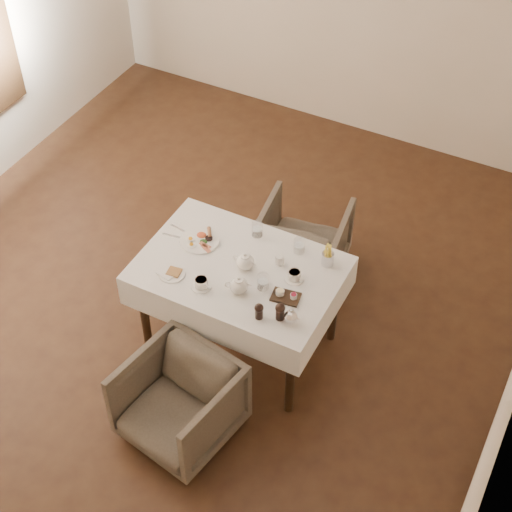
{
  "coord_description": "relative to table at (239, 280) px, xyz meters",
  "views": [
    {
      "loc": [
        2.21,
        -3.32,
        4.31
      ],
      "look_at": [
        0.58,
        -0.2,
        0.82
      ],
      "focal_mm": 55.0,
      "sensor_mm": 36.0,
      "label": 1
    }
  ],
  "objects": [
    {
      "name": "pepper_mill_left",
      "position": [
        0.31,
        -0.31,
        0.17
      ],
      "size": [
        0.06,
        0.06,
        0.11
      ],
      "primitive_type": null,
      "rotation": [
        0.0,
        0.0,
        -0.06
      ],
      "color": "black",
      "rests_on": "table"
    },
    {
      "name": "glass_right",
      "position": [
        0.28,
        0.31,
        0.17
      ],
      "size": [
        0.08,
        0.08,
        0.1
      ],
      "primitive_type": "cylinder",
      "rotation": [
        0.0,
        0.0,
        -0.13
      ],
      "color": "silver",
      "rests_on": "table"
    },
    {
      "name": "creamer",
      "position": [
        0.21,
        0.15,
        0.15
      ],
      "size": [
        0.06,
        0.06,
        0.07
      ],
      "primitive_type": "cylinder",
      "rotation": [
        0.0,
        0.0,
        -0.07
      ],
      "color": "white",
      "rests_on": "table"
    },
    {
      "name": "teacup_near",
      "position": [
        -0.13,
        -0.25,
        0.15
      ],
      "size": [
        0.13,
        0.13,
        0.06
      ],
      "rotation": [
        0.0,
        0.0,
        -0.28
      ],
      "color": "white",
      "rests_on": "table"
    },
    {
      "name": "armchair_near",
      "position": [
        0.01,
        -0.8,
        -0.34
      ],
      "size": [
        0.74,
        0.75,
        0.59
      ],
      "primitive_type": "imported",
      "rotation": [
        0.0,
        0.0,
        -0.18
      ],
      "color": "#4A4036",
      "rests_on": "ground"
    },
    {
      "name": "cutlery_fork",
      "position": [
        -0.51,
        0.13,
        0.12
      ],
      "size": [
        0.19,
        0.04,
        0.0
      ],
      "primitive_type": "cube",
      "rotation": [
        0.0,
        0.0,
        1.41
      ],
      "color": "silver",
      "rests_on": "table"
    },
    {
      "name": "armchair_far",
      "position": [
        0.07,
        0.86,
        -0.35
      ],
      "size": [
        0.7,
        0.72,
        0.58
      ],
      "primitive_type": "imported",
      "rotation": [
        0.0,
        0.0,
        3.28
      ],
      "color": "#4A4036",
      "rests_on": "ground"
    },
    {
      "name": "teacup_far",
      "position": [
        0.35,
        0.07,
        0.14
      ],
      "size": [
        0.13,
        0.13,
        0.06
      ],
      "rotation": [
        0.0,
        0.0,
        -0.41
      ],
      "color": "white",
      "rests_on": "table"
    },
    {
      "name": "breakfast_plate",
      "position": [
        -0.34,
        0.1,
        0.13
      ],
      "size": [
        0.26,
        0.26,
        0.03
      ],
      "rotation": [
        0.0,
        0.0,
        0.16
      ],
      "color": "white",
      "rests_on": "table"
    },
    {
      "name": "cutlery_knife",
      "position": [
        -0.51,
        0.06,
        0.12
      ],
      "size": [
        0.19,
        0.05,
        0.0
      ],
      "primitive_type": "cube",
      "rotation": [
        0.0,
        0.0,
        1.73
      ],
      "color": "silver",
      "rests_on": "table"
    },
    {
      "name": "teapot_centre",
      "position": [
        0.04,
        0.01,
        0.18
      ],
      "size": [
        0.16,
        0.12,
        0.13
      ],
      "primitive_type": null,
      "rotation": [
        0.0,
        0.0,
        0.01
      ],
      "color": "white",
      "rests_on": "table"
    },
    {
      "name": "glass_mid",
      "position": [
        0.22,
        -0.08,
        0.17
      ],
      "size": [
        0.09,
        0.09,
        0.1
      ],
      "primitive_type": "cylinder",
      "rotation": [
        0.0,
        0.0,
        -0.2
      ],
      "color": "silver",
      "rests_on": "table"
    },
    {
      "name": "table",
      "position": [
        0.0,
        0.0,
        0.0
      ],
      "size": [
        1.28,
        0.88,
        0.75
      ],
      "color": "black",
      "rests_on": "ground"
    },
    {
      "name": "teapot_front",
      "position": [
        0.1,
        -0.18,
        0.18
      ],
      "size": [
        0.2,
        0.18,
        0.13
      ],
      "primitive_type": null,
      "rotation": [
        0.0,
        0.0,
        0.43
      ],
      "color": "white",
      "rests_on": "table"
    },
    {
      "name": "side_plate",
      "position": [
        -0.35,
        -0.25,
        0.12
      ],
      "size": [
        0.18,
        0.17,
        0.02
      ],
      "rotation": [
        0.0,
        0.0,
        -0.07
      ],
      "color": "white",
      "rests_on": "table"
    },
    {
      "name": "silver_pot",
      "position": [
        0.49,
        -0.26,
        0.17
      ],
      "size": [
        0.11,
        0.09,
        0.11
      ],
      "primitive_type": null,
      "rotation": [
        0.0,
        0.0,
        0.09
      ],
      "color": "white",
      "rests_on": "table"
    },
    {
      "name": "glass_left",
      "position": [
        -0.04,
        0.32,
        0.17
      ],
      "size": [
        0.09,
        0.09,
        0.1
      ],
      "primitive_type": "cylinder",
      "rotation": [
        0.0,
        0.0,
        -0.17
      ],
      "color": "silver",
      "rests_on": "table"
    },
    {
      "name": "fries_cup",
      "position": [
        0.49,
        0.29,
        0.19
      ],
      "size": [
        0.08,
        0.08,
        0.17
      ],
      "rotation": [
        0.0,
        0.0,
        0.29
      ],
      "color": "silver",
      "rests_on": "table"
    },
    {
      "name": "pepper_mill_right",
      "position": [
        0.42,
        -0.26,
        0.18
      ],
      "size": [
        0.07,
        0.07,
        0.12
      ],
      "primitive_type": null,
      "rotation": [
        0.0,
        0.0,
        0.18
      ],
      "color": "black",
      "rests_on": "table"
    },
    {
      "name": "condiment_board",
      "position": [
        0.38,
        -0.1,
        0.13
      ],
      "size": [
        0.19,
        0.14,
        0.04
      ],
      "rotation": [
        0.0,
        0.0,
        0.15
      ],
      "color": "black",
      "rests_on": "table"
    }
  ]
}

